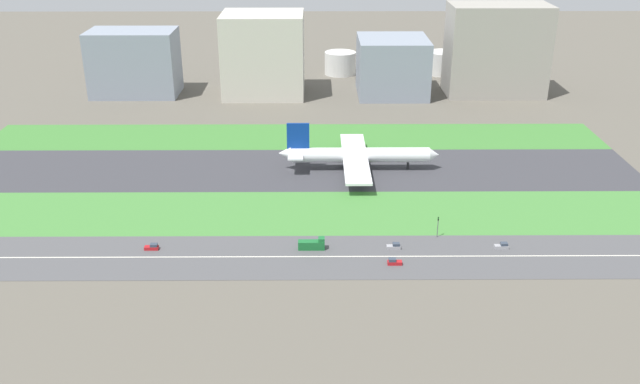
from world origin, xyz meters
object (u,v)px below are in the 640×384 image
traffic_light (438,225)px  cargo_warehouse (496,50)px  car_0 (394,262)px  fuel_tank_centre (393,60)px  car_1 (394,246)px  car_2 (502,246)px  car_3 (152,247)px  fuel_tank_west (340,63)px  hangar_building (263,54)px  fuel_tank_east (443,63)px  office_tower (392,66)px  terminal_building (134,63)px  truck_0 (312,245)px  airliner (356,155)px

traffic_light → cargo_warehouse: size_ratio=0.13×
car_0 → fuel_tank_centre: (23.83, 237.00, 7.96)m
car_1 → car_2: bearing=0.0°
car_3 → car_1: 76.76m
fuel_tank_west → car_2: bearing=-79.1°
hangar_building → fuel_tank_east: 117.30m
traffic_light → hangar_building: hangar_building is taller
traffic_light → fuel_tank_centre: fuel_tank_centre is taller
car_3 → office_tower: size_ratio=0.11×
terminal_building → fuel_tank_west: bearing=21.4°
car_1 → truck_0: size_ratio=0.52×
airliner → car_2: bearing=-57.8°
fuel_tank_west → fuel_tank_centre: (32.33, 0.00, 2.04)m
car_0 → fuel_tank_east: size_ratio=0.23×
car_3 → fuel_tank_west: (67.14, 227.00, 5.92)m
car_0 → fuel_tank_west: size_ratio=0.23×
car_2 → hangar_building: size_ratio=0.10×
car_1 → traffic_light: (14.95, 7.99, 3.37)m
car_1 → car_2: 34.29m
car_2 → hangar_building: (-87.61, 182.00, 21.24)m
car_1 → truck_0: (-26.03, -0.00, 0.75)m
fuel_tank_centre → traffic_light: bearing=-92.0°
airliner → traffic_light: 64.48m
cargo_warehouse → fuel_tank_west: 96.60m
car_0 → traffic_light: 24.36m
traffic_light → car_1: bearing=-151.9°
car_3 → truck_0: (50.73, -0.00, 0.75)m
truck_0 → terminal_building: (-98.31, 182.00, 15.99)m
fuel_tank_west → traffic_light: bearing=-83.6°
truck_0 → fuel_tank_east: fuel_tank_east is taller
airliner → car_1: size_ratio=14.77×
truck_0 → hangar_building: 185.17m
terminal_building → fuel_tank_centre: size_ratio=2.28×
truck_0 → fuel_tank_east: size_ratio=0.44×
airliner → terminal_building: (-115.77, 114.00, 11.43)m
office_tower → car_3: bearing=-117.4°
fuel_tank_centre → office_tower: bearing=-96.6°
car_2 → fuel_tank_west: fuel_tank_west is taller
truck_0 → car_1: bearing=0.0°
fuel_tank_west → cargo_warehouse: bearing=-28.3°
truck_0 → terminal_building: size_ratio=0.18×
office_tower → hangar_building: bearing=180.0°
car_2 → car_0: bearing=-164.2°
fuel_tank_west → fuel_tank_centre: 32.40m
car_3 → hangar_building: hangar_building is taller
car_0 → office_tower: bearing=-95.5°
airliner → car_1: airliner is taller
airliner → cargo_warehouse: (82.60, 114.00, 18.22)m
car_0 → cargo_warehouse: bearing=-111.4°
car_3 → cargo_warehouse: bearing=50.4°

